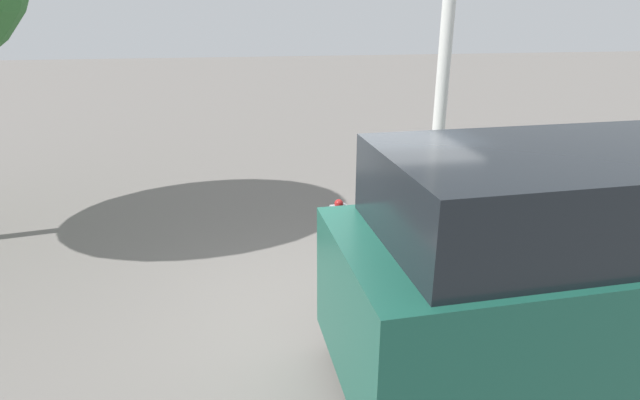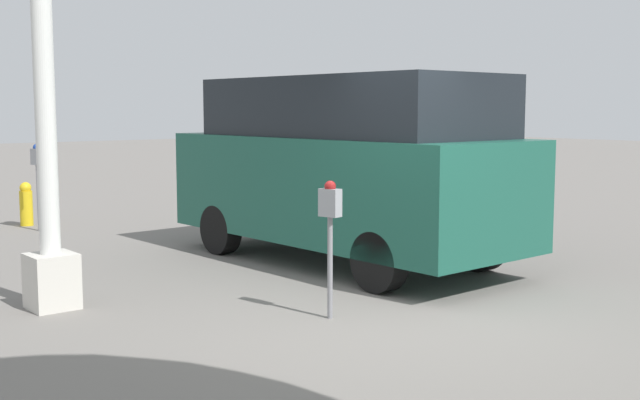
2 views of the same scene
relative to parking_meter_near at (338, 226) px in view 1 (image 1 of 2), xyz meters
name	(u,v)px [view 1 (image 1 of 2)]	position (x,y,z in m)	size (l,w,h in m)	color
ground_plane	(320,316)	(-0.32, -0.46, -0.96)	(80.00, 80.00, 0.00)	slate
parking_meter_near	(338,226)	(0.00, 0.00, 0.00)	(0.22, 0.15, 1.31)	gray
lamp_post	(443,73)	(2.04, 1.88, 1.59)	(0.44, 0.44, 6.59)	beige
parked_van	(596,263)	(1.98, -1.94, 0.29)	(4.93, 2.09, 2.36)	#195142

